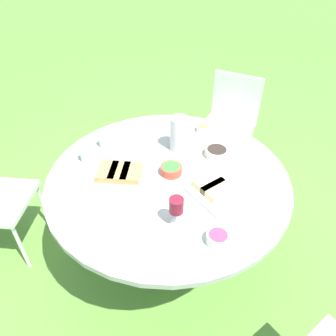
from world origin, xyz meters
name	(u,v)px	position (x,y,z in m)	size (l,w,h in m)	color
ground_plane	(168,254)	(0.00, 0.00, 0.00)	(40.00, 40.00, 0.00)	#5B8C38
dining_table	(168,188)	(0.00, 0.00, 0.67)	(1.45, 1.45, 0.77)	#4C4C51
chair_far_back	(230,117)	(0.96, -0.80, 0.52)	(0.60, 0.61, 0.89)	silver
water_pitcher	(179,134)	(0.26, -0.13, 0.89)	(0.12, 0.12, 0.23)	silver
wine_glass	(176,206)	(-0.37, 0.04, 0.89)	(0.07, 0.07, 0.17)	silver
platter_bread_main	(120,174)	(0.05, 0.28, 0.80)	(0.35, 0.38, 0.06)	white
platter_charcuterie	(215,190)	(-0.21, -0.22, 0.80)	(0.39, 0.35, 0.06)	white
bowl_fries	(203,128)	(0.43, -0.35, 0.80)	(0.09, 0.09, 0.04)	white
bowl_salad	(171,169)	(0.02, -0.02, 0.80)	(0.13, 0.13, 0.05)	#B74733
bowl_olives	(217,152)	(0.13, -0.35, 0.80)	(0.15, 0.15, 0.05)	beige
bowl_dip_red	(218,238)	(-0.53, -0.12, 0.80)	(0.11, 0.11, 0.05)	white
cup_water_near	(104,141)	(0.40, 0.35, 0.81)	(0.07, 0.07, 0.08)	silver
cup_water_far	(86,155)	(0.26, 0.47, 0.82)	(0.07, 0.07, 0.09)	silver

